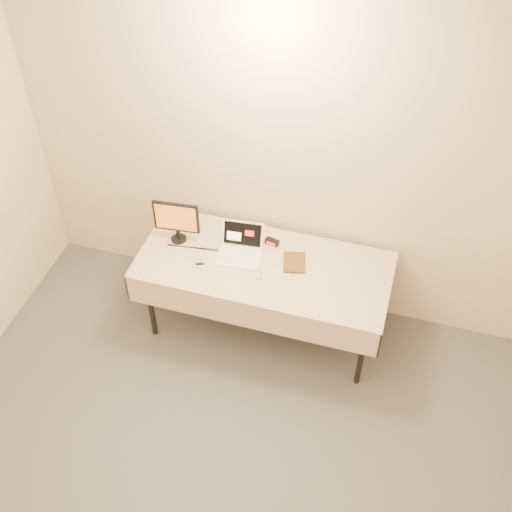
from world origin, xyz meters
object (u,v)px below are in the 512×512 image
(table, at_px, (264,270))
(monitor, at_px, (176,219))
(laptop, at_px, (240,248))
(book, at_px, (284,253))

(table, distance_m, monitor, 0.75)
(laptop, xyz_separation_m, monitor, (-0.49, 0.00, 0.16))
(table, height_order, monitor, monitor)
(laptop, distance_m, book, 0.34)
(laptop, relative_size, book, 1.64)
(laptop, distance_m, monitor, 0.52)
(table, height_order, laptop, laptop)
(monitor, xyz_separation_m, book, (0.83, -0.02, -0.10))
(laptop, height_order, book, laptop)
(laptop, bearing_deg, table, -24.10)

